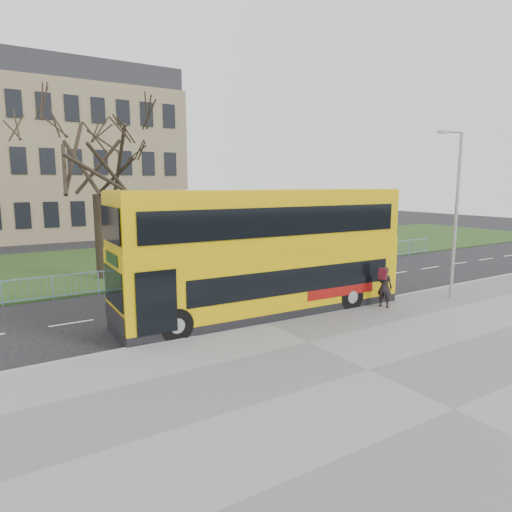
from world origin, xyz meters
The scene contains 10 objects.
ground centered at (0.00, 0.00, 0.00)m, with size 120.00×120.00×0.00m, color black.
pavement centered at (0.00, -6.75, 0.06)m, with size 80.00×10.50×0.12m, color slate.
kerb centered at (0.00, -1.55, 0.07)m, with size 80.00×0.20×0.14m, color gray.
grass_verge centered at (0.00, 14.30, 0.04)m, with size 80.00×15.40×0.08m, color #1D3312.
guard_railing centered at (0.00, 6.60, 0.55)m, with size 40.00×0.12×1.10m, color #70A7C7, non-canonical shape.
bare_tree centered at (-3.00, 10.00, 5.47)m, with size 7.55×7.55×10.79m, color black, non-canonical shape.
civic_building centered at (-5.00, 35.00, 7.00)m, with size 30.00×15.00×14.00m, color #8E765A.
yellow_bus centered at (0.76, -0.42, 2.62)m, with size 11.77×3.26×4.89m.
pedestrian centered at (5.31, -2.50, 0.97)m, with size 0.62×0.41×1.70m, color black.
street_lamp centered at (8.98, -3.00, 4.09)m, with size 1.54×0.21×7.24m.
Camera 1 is at (-8.99, -15.12, 5.21)m, focal length 32.00 mm.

